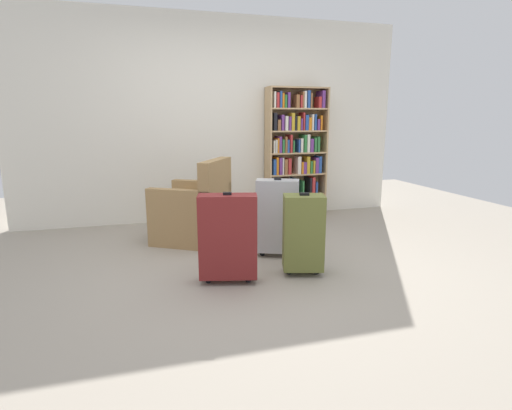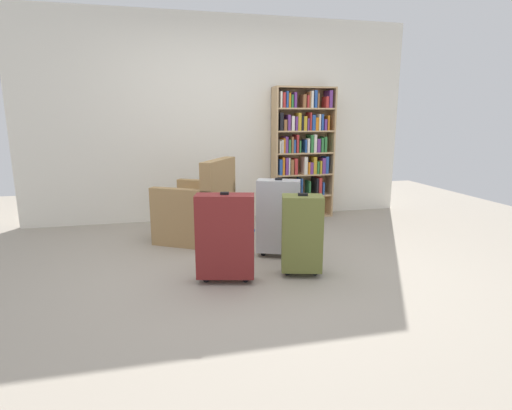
% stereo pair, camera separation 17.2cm
% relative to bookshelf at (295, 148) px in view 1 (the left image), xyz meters
% --- Properties ---
extents(ground_plane, '(8.83, 8.83, 0.00)m').
position_rel_bookshelf_xyz_m(ground_plane, '(-1.04, -1.90, -0.93)').
color(ground_plane, '#9E9384').
extents(back_wall, '(5.05, 0.10, 2.60)m').
position_rel_bookshelf_xyz_m(back_wall, '(-1.04, 0.20, 0.37)').
color(back_wall, silver).
rests_on(back_wall, ground).
extents(bookshelf, '(0.81, 0.28, 1.72)m').
position_rel_bookshelf_xyz_m(bookshelf, '(0.00, 0.00, 0.00)').
color(bookshelf, tan).
rests_on(bookshelf, ground).
extents(armchair, '(0.96, 0.96, 0.90)m').
position_rel_bookshelf_xyz_m(armchair, '(-1.46, -0.78, -0.61)').
color(armchair, '#9E7A4C').
rests_on(armchair, ground).
extents(mug, '(0.12, 0.08, 0.10)m').
position_rel_bookshelf_xyz_m(mug, '(-0.89, -0.75, -0.88)').
color(mug, '#1959A5').
rests_on(mug, ground).
extents(suitcase_dark_red, '(0.50, 0.29, 0.75)m').
position_rel_bookshelf_xyz_m(suitcase_dark_red, '(-1.36, -2.02, -0.54)').
color(suitcase_dark_red, maroon).
rests_on(suitcase_dark_red, ground).
extents(suitcase_silver, '(0.44, 0.32, 0.78)m').
position_rel_bookshelf_xyz_m(suitcase_silver, '(-0.77, -1.52, -0.53)').
color(suitcase_silver, '#B7BABF').
rests_on(suitcase_silver, ground).
extents(suitcase_olive, '(0.39, 0.30, 0.72)m').
position_rel_bookshelf_xyz_m(suitcase_olive, '(-0.70, -2.02, -0.56)').
color(suitcase_olive, brown).
rests_on(suitcase_olive, ground).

